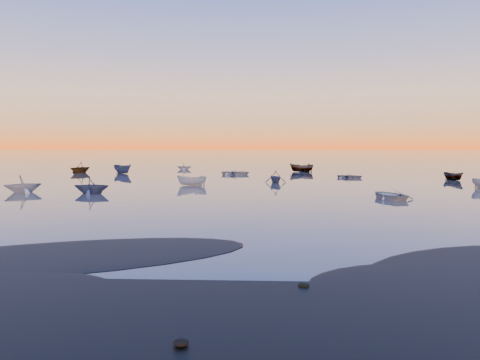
# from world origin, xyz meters

# --- Properties ---
(ground) EXTENTS (600.00, 600.00, 0.00)m
(ground) POSITION_xyz_m (0.00, 100.00, 0.00)
(ground) COLOR #635952
(ground) RESTS_ON ground
(mud_lobes) EXTENTS (140.00, 6.00, 0.07)m
(mud_lobes) POSITION_xyz_m (0.00, -1.00, 0.01)
(mud_lobes) COLOR black
(mud_lobes) RESTS_ON ground
(moored_fleet) EXTENTS (124.00, 58.00, 1.20)m
(moored_fleet) POSITION_xyz_m (0.00, 53.00, 0.00)
(moored_fleet) COLOR silver
(moored_fleet) RESTS_ON ground
(boat_near_right) EXTENTS (3.65, 1.94, 1.22)m
(boat_near_right) POSITION_xyz_m (2.13, 41.60, 0.00)
(boat_near_right) COLOR navy
(boat_near_right) RESTS_ON ground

